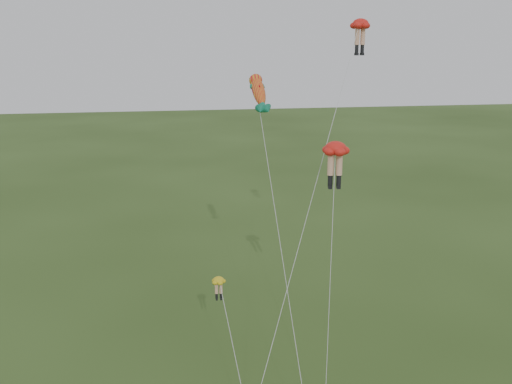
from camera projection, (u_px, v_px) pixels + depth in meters
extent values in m
ellipsoid|color=red|center=(361.00, 24.00, 36.61)|extent=(1.59, 1.59, 0.68)
cylinder|color=#E8A989|center=(357.00, 37.00, 36.74)|extent=(0.30, 0.30, 1.03)
cylinder|color=black|center=(357.00, 49.00, 36.94)|extent=(0.24, 0.24, 0.52)
cube|color=black|center=(356.00, 54.00, 37.02)|extent=(0.22, 0.33, 0.15)
cylinder|color=#E8A989|center=(363.00, 37.00, 36.88)|extent=(0.30, 0.30, 1.03)
cylinder|color=black|center=(362.00, 49.00, 37.08)|extent=(0.24, 0.24, 0.52)
cube|color=black|center=(362.00, 54.00, 37.16)|extent=(0.22, 0.33, 0.15)
cylinder|color=silver|center=(309.00, 211.00, 32.67)|extent=(9.69, 12.27, 21.68)
ellipsoid|color=red|center=(336.00, 148.00, 31.17)|extent=(1.74, 1.74, 0.78)
cylinder|color=#E8A989|center=(331.00, 165.00, 31.40)|extent=(0.35, 0.35, 1.19)
cylinder|color=black|center=(330.00, 180.00, 31.63)|extent=(0.27, 0.27, 0.59)
cube|color=black|center=(330.00, 187.00, 31.72)|extent=(0.24, 0.37, 0.17)
cylinder|color=#E8A989|center=(339.00, 165.00, 31.42)|extent=(0.35, 0.35, 1.19)
cylinder|color=black|center=(339.00, 180.00, 31.65)|extent=(0.27, 0.27, 0.59)
cube|color=black|center=(338.00, 187.00, 31.75)|extent=(0.24, 0.37, 0.17)
cylinder|color=silver|center=(330.00, 283.00, 31.00)|extent=(1.38, 3.97, 14.96)
ellipsoid|color=gold|center=(219.00, 280.00, 32.02)|extent=(0.85, 0.85, 0.41)
cylinder|color=#E8A989|center=(216.00, 288.00, 32.13)|extent=(0.18, 0.18, 0.63)
cylinder|color=black|center=(217.00, 296.00, 32.25)|extent=(0.14, 0.14, 0.31)
cube|color=black|center=(217.00, 299.00, 32.30)|extent=(0.11, 0.19, 0.09)
cylinder|color=#E8A989|center=(221.00, 288.00, 32.16)|extent=(0.18, 0.18, 0.63)
cylinder|color=black|center=(221.00, 296.00, 32.28)|extent=(0.14, 0.14, 0.31)
cube|color=black|center=(221.00, 299.00, 32.33)|extent=(0.11, 0.19, 0.09)
cylinder|color=silver|center=(236.00, 361.00, 30.43)|extent=(1.21, 5.46, 7.45)
ellipsoid|color=orange|center=(258.00, 90.00, 35.83)|extent=(1.05, 2.85, 2.40)
sphere|color=orange|center=(258.00, 90.00, 35.83)|extent=(0.97, 1.30, 1.26)
cone|color=#127555|center=(258.00, 90.00, 35.83)|extent=(0.76, 1.19, 1.22)
cone|color=#127555|center=(258.00, 90.00, 35.83)|extent=(0.76, 1.19, 1.22)
cone|color=#127555|center=(258.00, 90.00, 35.83)|extent=(0.43, 0.67, 0.68)
cone|color=#127555|center=(258.00, 90.00, 35.83)|extent=(0.43, 0.67, 0.68)
cone|color=red|center=(258.00, 90.00, 35.83)|extent=(0.47, 0.67, 0.66)
cylinder|color=silver|center=(282.00, 252.00, 32.41)|extent=(0.73, 11.97, 17.30)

